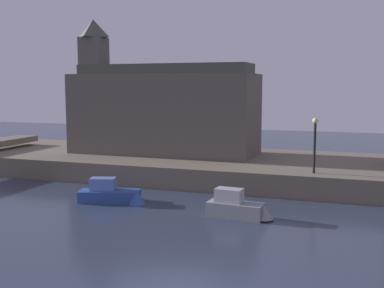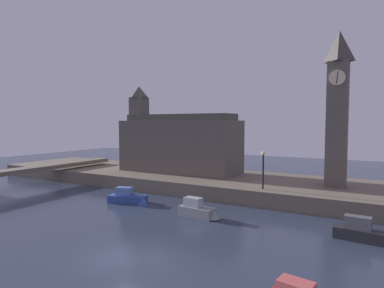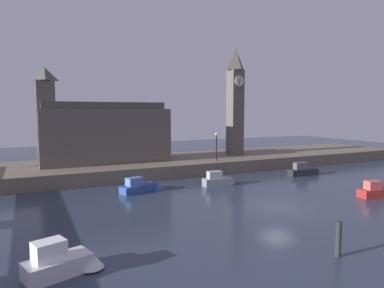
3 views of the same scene
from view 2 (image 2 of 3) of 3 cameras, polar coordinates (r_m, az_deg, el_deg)
ground_plane at (r=19.86m, az=-11.66°, el=-18.92°), size 120.00×120.00×0.00m
far_embankment at (r=36.50m, az=9.69°, el=-7.18°), size 70.00×12.00×1.50m
clock_tower at (r=33.96m, az=24.24°, el=5.98°), size 2.03×2.09×14.81m
parliament_hall at (r=40.95m, az=-2.64°, el=0.17°), size 14.99×5.90×11.04m
streetlamp at (r=30.68m, az=12.41°, el=-3.68°), size 0.36×0.36×3.51m
boat_barge_dark at (r=24.28m, az=28.80°, el=-13.68°), size 4.32×1.37×1.64m
boat_cruiser_grey at (r=26.76m, az=1.27°, el=-11.59°), size 3.62×1.42×1.54m
boat_tour_blue at (r=31.90m, az=-10.78°, el=-9.27°), size 4.48×2.32×1.51m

